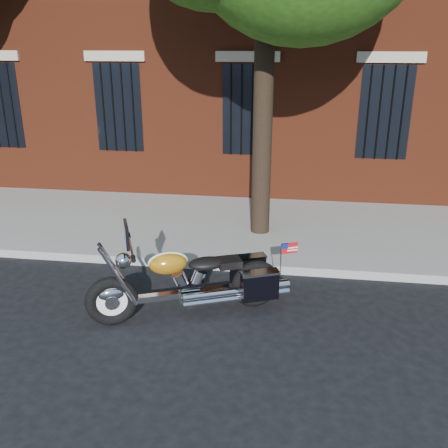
# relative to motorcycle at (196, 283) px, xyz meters

# --- Properties ---
(ground) EXTENTS (120.00, 120.00, 0.00)m
(ground) POSITION_rel_motorcycle_xyz_m (0.17, 0.15, -0.49)
(ground) COLOR black
(ground) RESTS_ON ground
(curb) EXTENTS (40.00, 0.16, 0.15)m
(curb) POSITION_rel_motorcycle_xyz_m (0.17, 1.53, -0.42)
(curb) COLOR gray
(curb) RESTS_ON ground
(sidewalk) EXTENTS (40.00, 3.60, 0.15)m
(sidewalk) POSITION_rel_motorcycle_xyz_m (0.17, 3.41, -0.42)
(sidewalk) COLOR gray
(sidewalk) RESTS_ON ground
(motorcycle) EXTENTS (2.82, 1.49, 1.46)m
(motorcycle) POSITION_rel_motorcycle_xyz_m (0.00, 0.00, 0.00)
(motorcycle) COLOR black
(motorcycle) RESTS_ON ground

